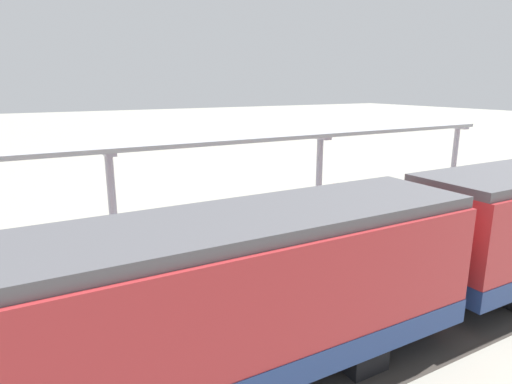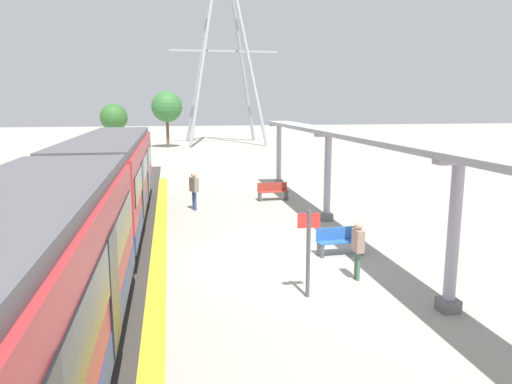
# 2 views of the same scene
# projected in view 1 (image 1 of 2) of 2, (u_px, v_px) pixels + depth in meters

# --- Properties ---
(ground_plane) EXTENTS (176.00, 176.00, 0.00)m
(ground_plane) POSITION_uv_depth(u_px,v_px,m) (275.00, 256.00, 15.04)
(ground_plane) COLOR #9D9C8F
(tactile_edge_strip) EXTENTS (0.50, 34.46, 0.01)m
(tactile_edge_strip) POSITION_uv_depth(u_px,v_px,m) (341.00, 297.00, 12.13)
(tactile_edge_strip) COLOR gold
(tactile_edge_strip) RESTS_ON ground
(trackbed) EXTENTS (3.20, 46.46, 0.01)m
(trackbed) POSITION_uv_depth(u_px,v_px,m) (390.00, 329.00, 10.56)
(trackbed) COLOR #38332D
(trackbed) RESTS_ON ground
(train_far_carriage) EXTENTS (2.65, 13.54, 3.48)m
(train_far_carriage) POSITION_uv_depth(u_px,v_px,m) (139.00, 326.00, 7.29)
(train_far_carriage) COLOR #B02C30
(train_far_carriage) RESTS_ON ground
(canopy_pillar_nearest) EXTENTS (1.10, 0.44, 3.55)m
(canopy_pillar_nearest) POSITION_uv_depth(u_px,v_px,m) (454.00, 159.00, 23.72)
(canopy_pillar_nearest) COLOR slate
(canopy_pillar_nearest) RESTS_ON ground
(canopy_pillar_second) EXTENTS (1.10, 0.44, 3.55)m
(canopy_pillar_second) POSITION_uv_depth(u_px,v_px,m) (319.00, 175.00, 19.38)
(canopy_pillar_second) COLOR slate
(canopy_pillar_second) RESTS_ON ground
(canopy_pillar_third) EXTENTS (1.10, 0.44, 3.55)m
(canopy_pillar_third) POSITION_uv_depth(u_px,v_px,m) (112.00, 201.00, 15.14)
(canopy_pillar_third) COLOR slate
(canopy_pillar_third) RESTS_ON ground
(canopy_beam) EXTENTS (1.20, 27.77, 0.16)m
(canopy_beam) POSITION_uv_depth(u_px,v_px,m) (231.00, 140.00, 16.88)
(canopy_beam) COLOR #A8AAB2
(canopy_beam) RESTS_ON canopy_pillar_nearest
(bench_near_end) EXTENTS (1.52, 0.53, 0.86)m
(bench_near_end) POSITION_uv_depth(u_px,v_px,m) (239.00, 227.00, 16.70)
(bench_near_end) COLOR #285BA8
(bench_near_end) RESTS_ON ground
(bench_far_end) EXTENTS (1.50, 0.44, 0.86)m
(bench_far_end) POSITION_uv_depth(u_px,v_px,m) (404.00, 197.00, 21.08)
(bench_far_end) COLOR gold
(bench_far_end) RESTS_ON ground
(trash_bin) EXTENTS (0.48, 0.48, 0.86)m
(trash_bin) POSITION_uv_depth(u_px,v_px,m) (461.00, 190.00, 22.49)
(trash_bin) COLOR #4F4646
(trash_bin) RESTS_ON ground
(platform_info_sign) EXTENTS (0.56, 0.10, 2.20)m
(platform_info_sign) POSITION_uv_depth(u_px,v_px,m) (337.00, 206.00, 16.32)
(platform_info_sign) COLOR #4C4C51
(platform_info_sign) RESTS_ON ground
(passenger_waiting_near_edge) EXTENTS (0.42, 0.54, 1.71)m
(passenger_waiting_near_edge) POSITION_uv_depth(u_px,v_px,m) (28.00, 306.00, 9.52)
(passenger_waiting_near_edge) COLOR #3B4984
(passenger_waiting_near_edge) RESTS_ON ground
(passenger_by_the_benches) EXTENTS (0.23, 0.48, 1.62)m
(passenger_by_the_benches) POSITION_uv_depth(u_px,v_px,m) (292.00, 207.00, 17.36)
(passenger_by_the_benches) COLOR #43684E
(passenger_by_the_benches) RESTS_ON ground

